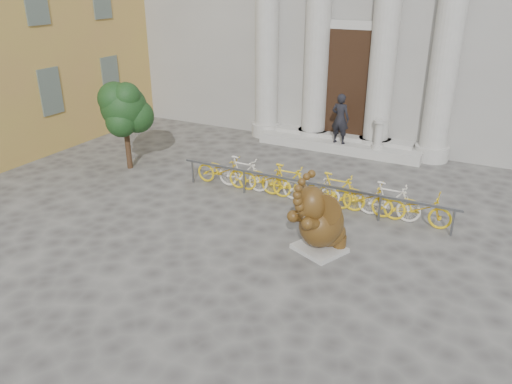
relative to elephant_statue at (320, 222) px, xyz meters
The scene contains 7 objects.
ground 2.93m from the elephant_statue, 133.58° to the right, with size 80.00×80.00×0.00m, color #474442.
entrance_steps 7.62m from the elephant_statue, 104.90° to the left, with size 6.00×1.20×0.36m, color #A8A59E.
elephant_statue is the anchor object (origin of this frame).
bike_rack 2.72m from the elephant_statue, 115.31° to the left, with size 8.00×0.53×1.00m.
tree 7.95m from the elephant_statue, 163.14° to the left, with size 1.66×1.52×2.89m.
pedestrian 7.26m from the elephant_statue, 105.02° to the left, with size 0.65×0.43×1.79m, color black.
balustrade_post 7.06m from the elephant_statue, 93.94° to the left, with size 0.41×0.41×1.01m.
Camera 1 is at (5.29, -7.61, 5.88)m, focal length 35.00 mm.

